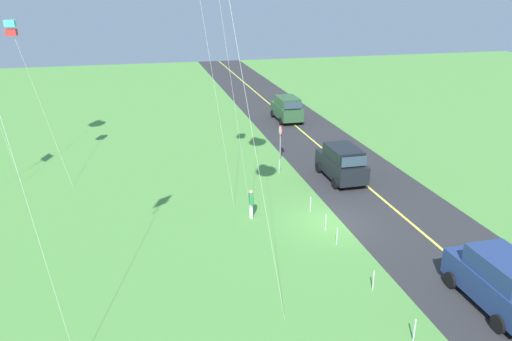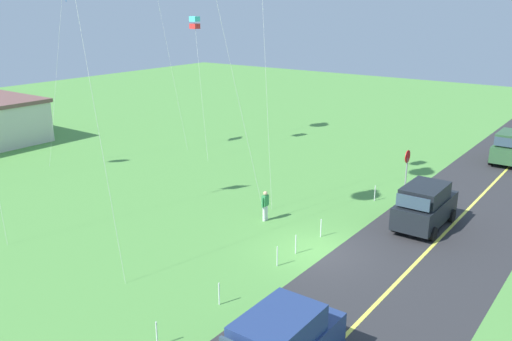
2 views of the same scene
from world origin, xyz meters
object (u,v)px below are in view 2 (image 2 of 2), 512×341
car_parked_east_far (511,147)px  kite_purple_back (195,23)px  person_adult_near (265,205)px  car_suv_foreground (425,205)px  stop_sign (407,163)px

car_parked_east_far → kite_purple_back: kite_purple_back is taller
car_parked_east_far → person_adult_near: 20.42m
car_parked_east_far → car_suv_foreground: bearing=176.5°
kite_purple_back → person_adult_near: bearing=-124.7°
car_suv_foreground → stop_sign: size_ratio=1.72×
car_parked_east_far → stop_sign: stop_sign is taller
car_suv_foreground → stop_sign: (4.59, 2.75, 0.65)m
car_parked_east_far → kite_purple_back: (-10.45, 19.97, 8.28)m
kite_purple_back → stop_sign: bearing=-89.4°
car_suv_foreground → kite_purple_back: 21.25m
person_adult_near → kite_purple_back: size_ratio=0.16×
stop_sign → kite_purple_back: size_ratio=0.26×
car_suv_foreground → kite_purple_back: size_ratio=0.44×
car_suv_foreground → stop_sign: 5.39m
stop_sign → person_adult_near: bearing=154.3°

